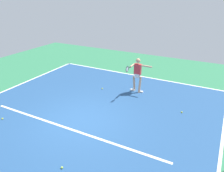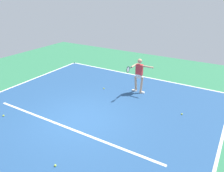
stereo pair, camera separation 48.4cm
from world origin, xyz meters
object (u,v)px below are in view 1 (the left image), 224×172
tennis_ball_far_corner (182,112)px  tennis_ball_near_player (2,119)px  tennis_ball_by_baseline (102,89)px  tennis_player (137,73)px  tennis_ball_by_sideline (62,168)px

tennis_ball_far_corner → tennis_ball_near_player: 7.41m
tennis_ball_by_baseline → tennis_ball_far_corner: bearing=172.9°
tennis_ball_far_corner → tennis_player: bearing=-23.3°
tennis_player → tennis_ball_far_corner: bearing=156.3°
tennis_player → tennis_ball_far_corner: 2.91m
tennis_player → tennis_ball_by_sideline: (-0.11, 6.00, -0.99)m
tennis_player → tennis_ball_by_baseline: (1.72, 0.56, -0.99)m
tennis_ball_far_corner → tennis_ball_by_sideline: (2.40, 4.91, 0.00)m
tennis_ball_far_corner → tennis_ball_by_sideline: same height
tennis_ball_far_corner → tennis_ball_by_baseline: bearing=-7.1°
tennis_ball_far_corner → tennis_ball_by_sideline: bearing=63.9°
tennis_ball_by_sideline → tennis_ball_near_player: (3.87, -0.98, 0.00)m
tennis_player → tennis_ball_near_player: bearing=52.8°
tennis_player → tennis_ball_by_sideline: bearing=90.7°
tennis_ball_by_sideline → tennis_ball_near_player: bearing=-14.1°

